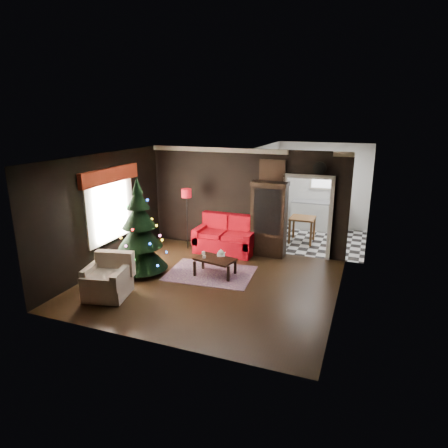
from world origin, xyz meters
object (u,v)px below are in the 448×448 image
at_px(wall_clock, 320,168).
at_px(loveseat, 225,235).
at_px(armchair, 107,276).
at_px(christmas_tree, 140,231).
at_px(teapot, 221,253).
at_px(kitchen_table, 302,230).
at_px(coffee_table, 215,267).
at_px(floor_lamp, 187,220).
at_px(curio_cabinet, 269,221).

bearing_deg(wall_clock, loveseat, -170.34).
bearing_deg(armchair, loveseat, 56.47).
xyz_separation_m(christmas_tree, armchair, (0.05, -1.37, -0.59)).
bearing_deg(teapot, kitchen_table, 65.04).
height_order(christmas_tree, coffee_table, christmas_tree).
bearing_deg(coffee_table, wall_clock, 44.58).
height_order(loveseat, floor_lamp, floor_lamp).
xyz_separation_m(coffee_table, wall_clock, (2.01, 1.98, 2.16)).
bearing_deg(coffee_table, curio_cabinet, 65.81).
distance_m(curio_cabinet, teapot, 1.81).
height_order(loveseat, teapot, loveseat).
bearing_deg(armchair, curio_cabinet, 43.38).
bearing_deg(wall_clock, curio_cabinet, -171.47).
height_order(loveseat, armchair, loveseat).
bearing_deg(floor_lamp, loveseat, 5.59).
bearing_deg(loveseat, armchair, -110.91).
distance_m(floor_lamp, christmas_tree, 1.98).
distance_m(coffee_table, teapot, 0.36).
distance_m(teapot, kitchen_table, 3.32).
xyz_separation_m(loveseat, christmas_tree, (-1.36, -2.06, 0.55)).
relative_size(coffee_table, teapot, 5.63).
height_order(curio_cabinet, teapot, curio_cabinet).
relative_size(coffee_table, kitchen_table, 1.22).
bearing_deg(wall_clock, floor_lamp, -171.63).
bearing_deg(kitchen_table, armchair, -121.49).
distance_m(loveseat, armchair, 3.67).
bearing_deg(teapot, loveseat, 106.35).
relative_size(coffee_table, wall_clock, 2.85).
height_order(floor_lamp, kitchen_table, floor_lamp).
bearing_deg(floor_lamp, coffee_table, -45.61).
xyz_separation_m(armchair, teapot, (1.71, 2.07, 0.04)).
height_order(armchair, wall_clock, wall_clock).
xyz_separation_m(loveseat, armchair, (-1.31, -3.43, -0.04)).
height_order(wall_clock, kitchen_table, wall_clock).
relative_size(loveseat, curio_cabinet, 0.89).
bearing_deg(loveseat, curio_cabinet, 10.83).
xyz_separation_m(curio_cabinet, floor_lamp, (-2.25, -0.33, -0.12)).
relative_size(armchair, teapot, 5.44).
xyz_separation_m(coffee_table, kitchen_table, (1.46, 3.23, 0.16)).
relative_size(teapot, kitchen_table, 0.22).
bearing_deg(coffee_table, teapot, 75.32).
xyz_separation_m(teapot, kitchen_table, (1.40, 3.01, -0.12)).
bearing_deg(loveseat, teapot, -73.65).
bearing_deg(christmas_tree, floor_lamp, 82.34).
bearing_deg(floor_lamp, christmas_tree, -97.66).
distance_m(curio_cabinet, armchair, 4.43).
relative_size(loveseat, wall_clock, 5.31).
height_order(coffee_table, kitchen_table, kitchen_table).
height_order(coffee_table, wall_clock, wall_clock).
height_order(curio_cabinet, floor_lamp, curio_cabinet).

